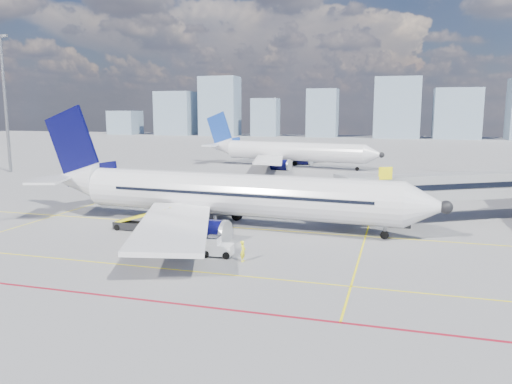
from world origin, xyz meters
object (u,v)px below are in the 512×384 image
Objects in this scene: main_aircraft at (219,194)px; baggage_tug at (217,247)px; cargo_dolly at (177,236)px; ramp_worker at (243,251)px; belt_loader at (136,224)px; second_aircraft at (287,151)px.

main_aircraft reaches higher than baggage_tug.
ramp_worker is at bearing -20.23° from cargo_dolly.
main_aircraft is at bearing 84.71° from cargo_dolly.
main_aircraft is 9.43m from cargo_dolly.
belt_loader is 3.64× the size of ramp_worker.
main_aircraft is at bearing 106.58° from baggage_tug.
baggage_tug is 4.27m from cargo_dolly.
second_aircraft is 67.33m from ramp_worker.
main_aircraft reaches higher than second_aircraft.
second_aircraft reaches higher than baggage_tug.
second_aircraft is at bearing 91.51° from belt_loader.
cargo_dolly is at bearing -73.97° from second_aircraft.
baggage_tug is at bearing -66.90° from main_aircraft.
second_aircraft is 11.27× the size of cargo_dolly.
second_aircraft is 66.21m from baggage_tug.
cargo_dolly is at bearing 159.63° from baggage_tug.
baggage_tug is at bearing 69.50° from ramp_worker.
main_aircraft is 26.37× the size of ramp_worker.
main_aircraft is at bearing -72.82° from second_aircraft.
belt_loader reaches higher than baggage_tug.
belt_loader is at bearing 58.88° from ramp_worker.
ramp_worker is at bearing -57.58° from main_aircraft.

